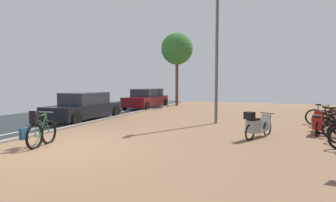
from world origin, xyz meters
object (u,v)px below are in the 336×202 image
bicycle_rack_06 (323,117)px  street_tree (177,49)px  scooter_near (317,123)px  bicycle_rack_04 (335,122)px  bicycle_rack_05 (329,120)px  scooter_mid (256,125)px  parked_car_near (85,107)px  parked_car_far (147,99)px  bicycle_rack_03 (333,126)px  lamp_post (217,44)px  bicycle_foreground (40,133)px

bicycle_rack_06 → street_tree: street_tree is taller
scooter_near → bicycle_rack_04: bearing=48.3°
bicycle_rack_04 → bicycle_rack_05: (-0.05, 0.80, -0.01)m
bicycle_rack_05 → scooter_mid: (-2.76, -3.25, 0.10)m
bicycle_rack_06 → scooter_near: 2.48m
bicycle_rack_05 → parked_car_near: 11.34m
bicycle_rack_05 → parked_car_far: 12.35m
bicycle_rack_03 → lamp_post: (-4.49, 1.16, 3.33)m
scooter_near → parked_car_near: 10.56m
scooter_mid → bicycle_foreground: bearing=-149.6°
bicycle_rack_04 → bicycle_rack_06: (-0.17, 1.59, 0.00)m
bicycle_rack_03 → bicycle_rack_06: (0.06, 2.39, 0.02)m
street_tree → parked_car_far: bearing=-121.2°
bicycle_foreground → scooter_mid: size_ratio=0.92×
bicycle_rack_06 → lamp_post: (-4.55, -1.24, 3.31)m
bicycle_foreground → parked_car_far: parked_car_far is taller
bicycle_rack_05 → lamp_post: (-4.66, -0.44, 3.32)m
bicycle_rack_05 → parked_car_far: size_ratio=0.29×
bicycle_rack_03 → bicycle_rack_04: bearing=73.9°
lamp_post → street_tree: (-4.86, 8.44, 0.98)m
bicycle_rack_04 → scooter_mid: bearing=-138.9°
scooter_near → lamp_post: size_ratio=0.28×
bicycle_rack_03 → parked_car_far: parked_car_far is taller
parked_car_far → street_tree: (1.55, 2.56, 3.96)m
scooter_mid → parked_car_near: 8.63m
bicycle_rack_04 → scooter_mid: size_ratio=0.89×
scooter_mid → bicycle_rack_04: bearing=41.1°
parked_car_near → street_tree: bearing=79.9°
bicycle_rack_03 → scooter_near: size_ratio=0.68×
bicycle_rack_03 → scooter_mid: scooter_mid is taller
parked_car_far → lamp_post: (6.41, -5.88, 2.98)m
bicycle_foreground → bicycle_rack_04: bicycle_foreground is taller
bicycle_rack_04 → bicycle_rack_06: size_ratio=0.97×
bicycle_rack_04 → parked_car_near: 11.31m
scooter_near → parked_car_far: 12.57m
parked_car_near → street_tree: 10.52m
bicycle_rack_06 → scooter_near: size_ratio=0.77×
parked_car_far → bicycle_foreground: bearing=-79.1°
bicycle_rack_05 → bicycle_rack_06: bearing=97.9°
bicycle_rack_03 → parked_car_near: 11.06m
bicycle_rack_04 → lamp_post: lamp_post is taller
bicycle_rack_05 → scooter_mid: size_ratio=0.85×
bicycle_rack_04 → scooter_mid: (-2.81, -2.45, 0.09)m
street_tree → parked_car_near: bearing=-100.1°
bicycle_foreground → bicycle_rack_05: 11.04m
scooter_mid → bicycle_rack_03: bearing=32.6°
bicycle_rack_06 → bicycle_rack_05: bearing=-82.1°
bicycle_rack_03 → bicycle_rack_06: size_ratio=0.89×
bicycle_rack_03 → bicycle_rack_06: bearing=88.4°
lamp_post → street_tree: lamp_post is taller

